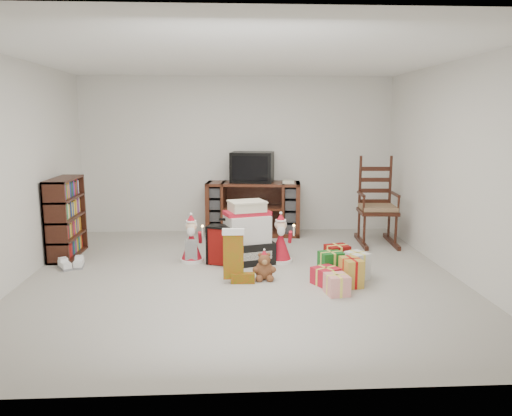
{
  "coord_description": "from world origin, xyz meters",
  "views": [
    {
      "loc": [
        -0.14,
        -5.61,
        1.83
      ],
      "look_at": [
        0.19,
        0.6,
        0.72
      ],
      "focal_mm": 35.0,
      "sensor_mm": 36.0,
      "label": 1
    }
  ],
  "objects_px": {
    "tv_stand": "(253,208)",
    "teddy_bear": "(264,268)",
    "rocking_chair": "(376,213)",
    "santa_figurine": "(281,243)",
    "crt_television": "(252,167)",
    "gift_pile": "(247,236)",
    "sneaker_pair": "(72,264)",
    "gift_cluster": "(340,271)",
    "bookshelf": "(66,219)",
    "mrs_claus_figurine": "(192,243)",
    "red_suitcase": "(224,245)"
  },
  "relations": [
    {
      "from": "tv_stand",
      "to": "teddy_bear",
      "type": "bearing_deg",
      "value": -83.47
    },
    {
      "from": "rocking_chair",
      "to": "santa_figurine",
      "type": "distance_m",
      "value": 1.81
    },
    {
      "from": "tv_stand",
      "to": "crt_television",
      "type": "bearing_deg",
      "value": 132.16
    },
    {
      "from": "teddy_bear",
      "to": "crt_television",
      "type": "relative_size",
      "value": 0.43
    },
    {
      "from": "gift_pile",
      "to": "sneaker_pair",
      "type": "relative_size",
      "value": 2.2
    },
    {
      "from": "rocking_chair",
      "to": "teddy_bear",
      "type": "xyz_separation_m",
      "value": [
        -1.79,
        -1.65,
        -0.32
      ]
    },
    {
      "from": "tv_stand",
      "to": "sneaker_pair",
      "type": "bearing_deg",
      "value": -137.43
    },
    {
      "from": "teddy_bear",
      "to": "gift_cluster",
      "type": "relative_size",
      "value": 0.31
    },
    {
      "from": "bookshelf",
      "to": "mrs_claus_figurine",
      "type": "bearing_deg",
      "value": -11.66
    },
    {
      "from": "rocking_chair",
      "to": "crt_television",
      "type": "height_order",
      "value": "rocking_chair"
    },
    {
      "from": "rocking_chair",
      "to": "teddy_bear",
      "type": "distance_m",
      "value": 2.45
    },
    {
      "from": "rocking_chair",
      "to": "mrs_claus_figurine",
      "type": "bearing_deg",
      "value": -157.96
    },
    {
      "from": "bookshelf",
      "to": "gift_pile",
      "type": "height_order",
      "value": "bookshelf"
    },
    {
      "from": "gift_pile",
      "to": "mrs_claus_figurine",
      "type": "height_order",
      "value": "gift_pile"
    },
    {
      "from": "mrs_claus_figurine",
      "to": "crt_television",
      "type": "distance_m",
      "value": 1.95
    },
    {
      "from": "gift_pile",
      "to": "red_suitcase",
      "type": "relative_size",
      "value": 1.34
    },
    {
      "from": "gift_pile",
      "to": "santa_figurine",
      "type": "bearing_deg",
      "value": -15.32
    },
    {
      "from": "rocking_chair",
      "to": "red_suitcase",
      "type": "distance_m",
      "value": 2.48
    },
    {
      "from": "tv_stand",
      "to": "gift_pile",
      "type": "height_order",
      "value": "tv_stand"
    },
    {
      "from": "gift_pile",
      "to": "santa_figurine",
      "type": "height_order",
      "value": "gift_pile"
    },
    {
      "from": "santa_figurine",
      "to": "gift_cluster",
      "type": "distance_m",
      "value": 1.02
    },
    {
      "from": "gift_pile",
      "to": "sneaker_pair",
      "type": "bearing_deg",
      "value": 166.69
    },
    {
      "from": "gift_pile",
      "to": "gift_cluster",
      "type": "bearing_deg",
      "value": -54.73
    },
    {
      "from": "rocking_chair",
      "to": "crt_television",
      "type": "distance_m",
      "value": 2.03
    },
    {
      "from": "teddy_bear",
      "to": "gift_cluster",
      "type": "distance_m",
      "value": 0.86
    },
    {
      "from": "crt_television",
      "to": "bookshelf",
      "type": "bearing_deg",
      "value": -143.44
    },
    {
      "from": "bookshelf",
      "to": "crt_television",
      "type": "bearing_deg",
      "value": 24.94
    },
    {
      "from": "gift_pile",
      "to": "teddy_bear",
      "type": "relative_size",
      "value": 2.51
    },
    {
      "from": "sneaker_pair",
      "to": "crt_television",
      "type": "distance_m",
      "value": 3.09
    },
    {
      "from": "tv_stand",
      "to": "teddy_bear",
      "type": "distance_m",
      "value": 2.32
    },
    {
      "from": "rocking_chair",
      "to": "sneaker_pair",
      "type": "distance_m",
      "value": 4.3
    },
    {
      "from": "mrs_claus_figurine",
      "to": "santa_figurine",
      "type": "bearing_deg",
      "value": -3.99
    },
    {
      "from": "red_suitcase",
      "to": "mrs_claus_figurine",
      "type": "relative_size",
      "value": 0.93
    },
    {
      "from": "red_suitcase",
      "to": "teddy_bear",
      "type": "bearing_deg",
      "value": -30.26
    },
    {
      "from": "rocking_chair",
      "to": "gift_pile",
      "type": "xyz_separation_m",
      "value": [
        -1.96,
        -0.96,
        -0.11
      ]
    },
    {
      "from": "tv_stand",
      "to": "red_suitcase",
      "type": "relative_size",
      "value": 2.6
    },
    {
      "from": "santa_figurine",
      "to": "sneaker_pair",
      "type": "relative_size",
      "value": 1.8
    },
    {
      "from": "mrs_claus_figurine",
      "to": "sneaker_pair",
      "type": "xyz_separation_m",
      "value": [
        -1.47,
        -0.21,
        -0.2
      ]
    },
    {
      "from": "rocking_chair",
      "to": "santa_figurine",
      "type": "height_order",
      "value": "rocking_chair"
    },
    {
      "from": "bookshelf",
      "to": "teddy_bear",
      "type": "bearing_deg",
      "value": -23.77
    },
    {
      "from": "bookshelf",
      "to": "rocking_chair",
      "type": "bearing_deg",
      "value": 6.79
    },
    {
      "from": "bookshelf",
      "to": "sneaker_pair",
      "type": "distance_m",
      "value": 0.76
    },
    {
      "from": "teddy_bear",
      "to": "santa_figurine",
      "type": "xyz_separation_m",
      "value": [
        0.26,
        0.71,
        0.11
      ]
    },
    {
      "from": "mrs_claus_figurine",
      "to": "sneaker_pair",
      "type": "distance_m",
      "value": 1.5
    },
    {
      "from": "rocking_chair",
      "to": "sneaker_pair",
      "type": "bearing_deg",
      "value": -161.32
    },
    {
      "from": "gift_pile",
      "to": "mrs_claus_figurine",
      "type": "xyz_separation_m",
      "value": [
        -0.72,
        0.09,
        -0.1
      ]
    },
    {
      "from": "teddy_bear",
      "to": "gift_pile",
      "type": "bearing_deg",
      "value": 103.71
    },
    {
      "from": "tv_stand",
      "to": "rocking_chair",
      "type": "bearing_deg",
      "value": -13.49
    },
    {
      "from": "gift_pile",
      "to": "gift_cluster",
      "type": "xyz_separation_m",
      "value": [
        1.03,
        -0.81,
        -0.22
      ]
    },
    {
      "from": "sneaker_pair",
      "to": "rocking_chair",
      "type": "bearing_deg",
      "value": -9.35
    }
  ]
}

